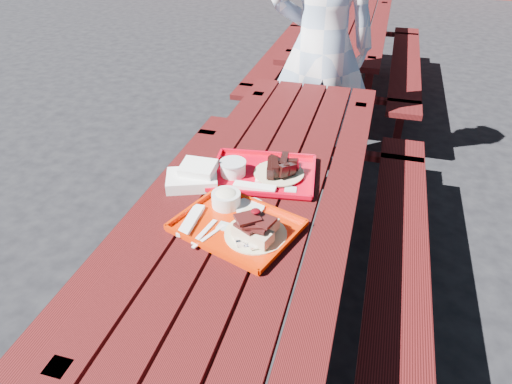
# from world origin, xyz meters

# --- Properties ---
(ground) EXTENTS (60.00, 60.00, 0.00)m
(ground) POSITION_xyz_m (0.00, 0.00, 0.00)
(ground) COLOR black
(ground) RESTS_ON ground
(picnic_table_near) EXTENTS (1.41, 2.40, 0.75)m
(picnic_table_near) POSITION_xyz_m (-0.00, 0.00, 0.56)
(picnic_table_near) COLOR #480D0F
(picnic_table_near) RESTS_ON ground
(picnic_table_far) EXTENTS (1.41, 2.40, 0.75)m
(picnic_table_far) POSITION_xyz_m (-0.00, 2.80, 0.56)
(picnic_table_far) COLOR #480D0F
(picnic_table_far) RESTS_ON ground
(near_tray) EXTENTS (0.49, 0.43, 0.13)m
(near_tray) POSITION_xyz_m (-0.02, -0.28, 0.78)
(near_tray) COLOR red
(near_tray) RESTS_ON picnic_table_near
(far_tray) EXTENTS (0.47, 0.39, 0.07)m
(far_tray) POSITION_xyz_m (-0.04, 0.07, 0.77)
(far_tray) COLOR red
(far_tray) RESTS_ON picnic_table_near
(white_cloth) EXTENTS (0.24, 0.21, 0.08)m
(white_cloth) POSITION_xyz_m (-0.29, -0.06, 0.79)
(white_cloth) COLOR white
(white_cloth) RESTS_ON picnic_table_near
(person) EXTENTS (0.74, 0.56, 1.83)m
(person) POSITION_xyz_m (-0.01, 1.40, 0.92)
(person) COLOR #A3BEDF
(person) RESTS_ON ground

